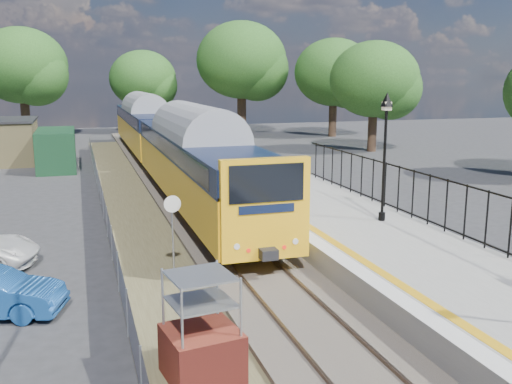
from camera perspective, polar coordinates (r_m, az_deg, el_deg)
name	(u,v)px	position (r m, az deg, el deg)	size (l,w,h in m)	color
ground	(310,331)	(14.19, 5.41, -13.69)	(120.00, 120.00, 0.00)	#2D2D30
track_bed	(205,229)	(22.76, -5.14, -3.70)	(5.90, 80.00, 0.29)	#473F38
platform	(330,222)	(22.57, 7.46, -2.94)	(5.00, 70.00, 0.90)	gray
platform_edge	(281,214)	(21.69, 2.53, -2.20)	(0.90, 70.00, 0.01)	silver
victorian_lamp_north	(386,127)	(20.68, 12.85, 6.39)	(0.44, 0.44, 4.60)	black
palisade_fence	(481,217)	(18.69, 21.62, -2.30)	(0.12, 26.00, 2.00)	black
wire_fence	(105,210)	(24.44, -14.91, -1.76)	(0.06, 52.00, 1.20)	#999EA3
tree_line	(148,71)	(54.21, -10.73, 11.85)	(56.80, 43.80, 11.88)	#332319
train	(163,137)	(36.19, -9.27, 5.45)	(2.82, 40.83, 3.51)	yellow
brick_plinth	(201,329)	(11.69, -5.48, -13.53)	(1.60, 1.60, 2.27)	maroon
speed_sign	(173,223)	(17.30, -8.33, -3.08)	(0.52, 0.10, 2.56)	#999EA3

